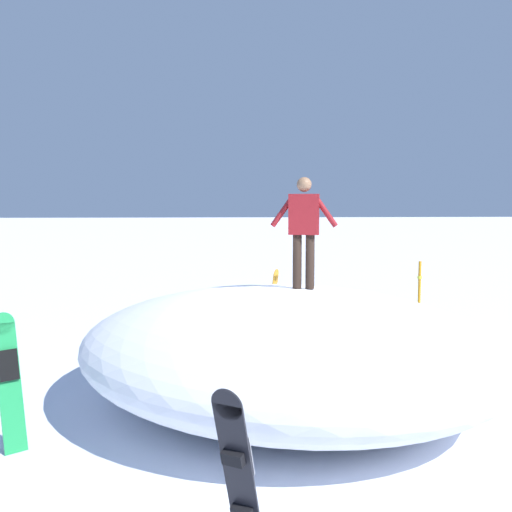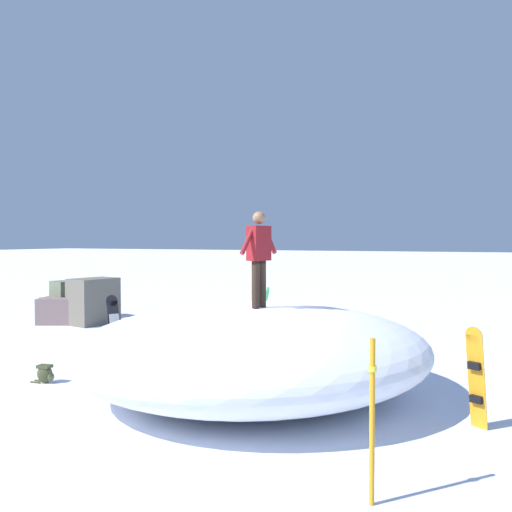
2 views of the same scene
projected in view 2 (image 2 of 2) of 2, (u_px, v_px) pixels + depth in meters
The scene contains 9 objects.
ground at pixel (229, 397), 9.72m from camera, with size 240.00×240.00×0.00m, color white.
snow_mound at pixel (253, 350), 9.80m from camera, with size 5.96×6.69×1.71m, color white.
snowboarder_standing at pixel (259, 252), 9.37m from camera, with size 1.03×0.32×1.73m.
snowboard_primary_upright at pixel (262, 318), 13.70m from camera, with size 0.45×0.47×1.69m.
snowboard_secondary_upright at pixel (476, 376), 8.02m from camera, with size 0.33×0.35×1.61m.
snowboard_tertiary_upright at pixel (114, 329), 12.31m from camera, with size 0.49×0.54×1.61m.
backpack_near at pixel (45, 374), 10.66m from camera, with size 0.27×0.51×0.37m.
trail_marker_pole at pixel (372, 418), 5.74m from camera, with size 0.10×0.10×1.85m.
rock_outcrop at pixel (77, 304), 18.57m from camera, with size 2.59×2.98×1.59m.
Camera 2 is at (8.59, 4.40, 2.94)m, focal length 36.63 mm.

